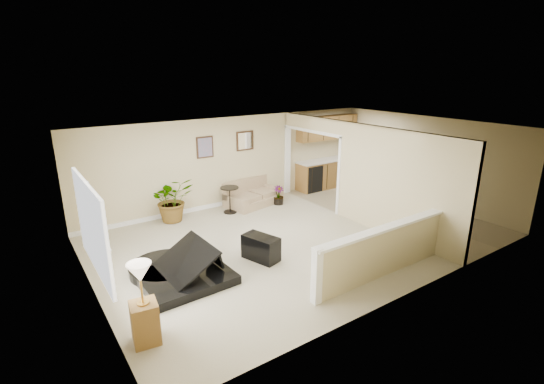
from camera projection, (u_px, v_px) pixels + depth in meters
floor at (300, 236)px, 9.24m from camera, size 9.00×9.00×0.00m
back_wall at (236, 161)px, 11.22m from camera, size 9.00×0.04×2.50m
front_wall at (415, 227)px, 6.50m from camera, size 9.00×0.04×2.50m
left_wall at (86, 229)px, 6.43m from camera, size 0.04×6.00×2.50m
right_wall at (424, 160)px, 11.29m from camera, size 0.04×6.00×2.50m
ceiling at (303, 130)px, 8.49m from camera, size 9.00×6.00×0.04m
kitchen_vinyl at (389, 210)px, 10.94m from camera, size 2.70×6.00×0.01m
interior_partition at (351, 173)px, 10.04m from camera, size 0.18×5.99×2.50m
pony_half_wall at (381, 251)px, 7.31m from camera, size 3.42×0.22×1.00m
left_window at (92, 227)px, 5.98m from camera, size 0.05×2.15×1.45m
wall_art_left at (205, 147)px, 10.53m from camera, size 0.48×0.04×0.58m
wall_mirror at (245, 141)px, 11.20m from camera, size 0.55×0.04×0.55m
kitchen_cabinets at (326, 161)px, 12.85m from camera, size 2.36×0.65×2.33m
piano at (179, 249)px, 7.18m from camera, size 1.90×1.97×1.49m
piano_bench at (261, 248)px, 8.05m from camera, size 0.60×0.84×0.51m
loveseat at (253, 192)px, 11.37m from camera, size 1.80×1.24×0.92m
accent_table at (230, 196)px, 10.64m from camera, size 0.50×0.50×0.72m
palm_plant at (172, 200)px, 10.03m from camera, size 1.07×0.94×1.15m
small_plant at (278, 197)px, 11.37m from camera, size 0.37×0.37×0.54m
lamp_stand at (144, 310)px, 5.51m from camera, size 0.42×0.42×1.25m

